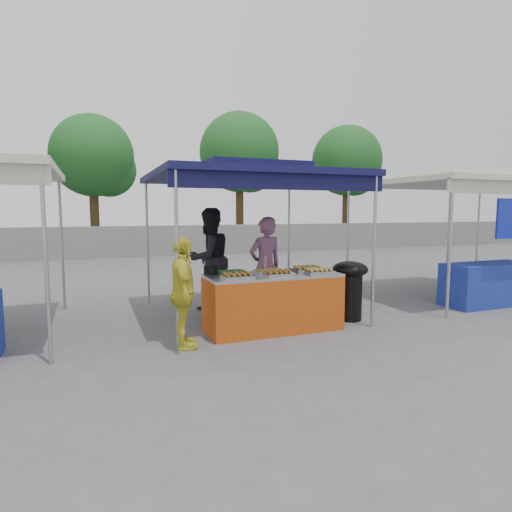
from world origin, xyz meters
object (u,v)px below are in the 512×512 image
object	(u,v)px
customer_person	(183,293)
cooking_pot	(211,270)
vendor_table	(273,302)
vendor_woman	(265,267)
helper_man	(209,259)
wok_burner	(350,285)

from	to	relation	value
customer_person	cooking_pot	bearing A→B (deg)	-33.63
vendor_table	vendor_woman	bearing A→B (deg)	75.00
helper_man	wok_burner	bearing A→B (deg)	116.34
wok_burner	helper_man	bearing A→B (deg)	120.09
cooking_pot	wok_burner	size ratio (longest dim) A/B	0.22
wok_burner	helper_man	xyz separation A→B (m)	(-1.93, 1.63, 0.34)
helper_man	customer_person	xyz separation A→B (m)	(-0.91, -2.10, -0.19)
vendor_woman	vendor_table	bearing A→B (deg)	64.62
vendor_woman	helper_man	bearing A→B (deg)	-60.08
cooking_pot	customer_person	world-z (taller)	customer_person
cooking_pot	wok_burner	distance (m)	2.31
vendor_woman	customer_person	world-z (taller)	vendor_woman
vendor_table	cooking_pot	bearing A→B (deg)	159.24
helper_man	customer_person	distance (m)	2.29
wok_burner	helper_man	size ratio (longest dim) A/B	0.53
cooking_pot	customer_person	size ratio (longest dim) A/B	0.15
vendor_woman	cooking_pot	bearing A→B (deg)	15.01
cooking_pot	customer_person	distance (m)	0.92
vendor_table	helper_man	bearing A→B (deg)	106.73
vendor_table	wok_burner	xyz separation A→B (m)	(1.41, 0.09, 0.15)
vendor_table	customer_person	size ratio (longest dim) A/B	1.37
vendor_table	helper_man	xyz separation A→B (m)	(-0.52, 1.72, 0.49)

